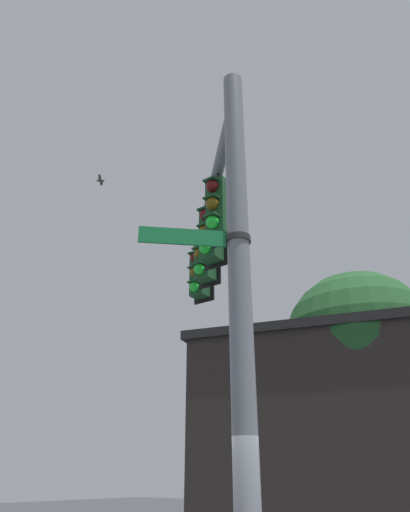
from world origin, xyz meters
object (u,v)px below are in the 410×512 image
at_px(traffic_light_nearest_pole, 218,208).
at_px(bird_flying, 101,180).
at_px(traffic_light_mid_inner, 211,234).
at_px(traffic_light_mid_outer, 204,256).
at_px(street_name_sign, 212,238).
at_px(traffic_light_arm_end, 199,274).

bearing_deg(traffic_light_nearest_pole, bird_flying, -15.06).
height_order(traffic_light_nearest_pole, traffic_light_mid_inner, same).
xyz_separation_m(traffic_light_mid_inner, traffic_light_mid_outer, (0.66, -0.69, 0.00)).
bearing_deg(traffic_light_mid_outer, traffic_light_nearest_pole, 133.59).
xyz_separation_m(traffic_light_nearest_pole, street_name_sign, (-0.79, 1.31, -1.39)).
relative_size(traffic_light_nearest_pole, traffic_light_mid_inner, 1.00).
relative_size(traffic_light_nearest_pole, street_name_sign, 1.21).
bearing_deg(traffic_light_mid_inner, traffic_light_arm_end, -46.41).
distance_m(traffic_light_mid_inner, bird_flying, 5.35).
distance_m(traffic_light_mid_outer, street_name_sign, 3.68).
bearing_deg(traffic_light_mid_inner, traffic_light_mid_outer, -46.41).
xyz_separation_m(street_name_sign, bird_flying, (5.63, -2.61, 4.68)).
xyz_separation_m(traffic_light_mid_outer, street_name_sign, (-2.10, 2.68, -1.39)).
relative_size(traffic_light_mid_outer, street_name_sign, 1.21).
relative_size(traffic_light_mid_inner, traffic_light_mid_outer, 1.00).
distance_m(traffic_light_nearest_pole, traffic_light_mid_outer, 1.90).
height_order(street_name_sign, bird_flying, bird_flying).
bearing_deg(traffic_light_mid_inner, bird_flying, -8.34).
height_order(traffic_light_mid_inner, bird_flying, bird_flying).
height_order(traffic_light_nearest_pole, traffic_light_mid_outer, same).
height_order(traffic_light_mid_inner, traffic_light_arm_end, same).
relative_size(traffic_light_nearest_pole, traffic_light_mid_outer, 1.00).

